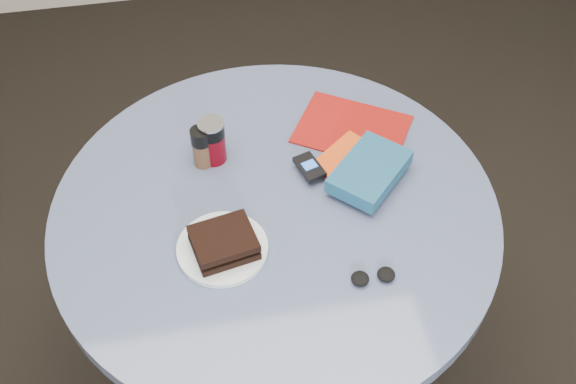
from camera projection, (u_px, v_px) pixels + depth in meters
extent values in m
plane|color=black|center=(278.00, 367.00, 2.17)|extent=(4.00, 4.00, 0.00)
cylinder|color=black|center=(278.00, 365.00, 2.16)|extent=(0.48, 0.48, 0.03)
cylinder|color=black|center=(277.00, 301.00, 1.89)|extent=(0.11, 0.11, 0.68)
cylinder|color=#414C6C|center=(275.00, 214.00, 1.62)|extent=(1.00, 1.00, 0.04)
cylinder|color=silver|center=(222.00, 249.00, 1.52)|extent=(0.24, 0.24, 0.01)
cube|color=black|center=(224.00, 246.00, 1.51)|extent=(0.15, 0.13, 0.02)
cube|color=#2E2311|center=(224.00, 243.00, 1.50)|extent=(0.13, 0.11, 0.01)
cube|color=black|center=(223.00, 239.00, 1.49)|extent=(0.15, 0.13, 0.02)
cylinder|color=#60040F|center=(213.00, 147.00, 1.67)|extent=(0.07, 0.07, 0.08)
cylinder|color=black|center=(211.00, 130.00, 1.63)|extent=(0.07, 0.07, 0.03)
cylinder|color=silver|center=(210.00, 124.00, 1.62)|extent=(0.07, 0.07, 0.01)
cylinder|color=#4D3321|center=(203.00, 153.00, 1.67)|extent=(0.06, 0.06, 0.07)
cylinder|color=black|center=(200.00, 137.00, 1.63)|extent=(0.06, 0.06, 0.04)
cube|color=maroon|center=(352.00, 129.00, 1.76)|extent=(0.32, 0.30, 0.00)
cube|color=#D44410|center=(346.00, 159.00, 1.69)|extent=(0.18, 0.18, 0.01)
cube|color=navy|center=(370.00, 171.00, 1.63)|extent=(0.22, 0.22, 0.04)
cube|color=black|center=(309.00, 167.00, 1.65)|extent=(0.07, 0.09, 0.01)
cube|color=blue|center=(309.00, 165.00, 1.65)|extent=(0.04, 0.03, 0.00)
ellipsoid|color=black|center=(360.00, 279.00, 1.47)|extent=(0.04, 0.04, 0.02)
ellipsoid|color=black|center=(386.00, 274.00, 1.47)|extent=(0.04, 0.04, 0.02)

